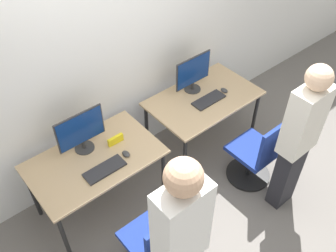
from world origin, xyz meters
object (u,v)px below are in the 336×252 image
keyboard_right (209,100)px  mouse_right (224,90)px  office_chair_right (256,156)px  monitor_left (81,131)px  keyboard_left (105,169)px  office_chair_left (155,245)px  monitor_right (193,73)px  mouse_left (126,154)px  person_right (299,137)px  person_left (181,241)px

keyboard_right → mouse_right: size_ratio=4.19×
keyboard_right → office_chair_right: office_chair_right is taller
monitor_left → mouse_right: monitor_left is taller
keyboard_left → office_chair_left: bearing=-88.8°
office_chair_right → monitor_right: bearing=94.9°
keyboard_left → mouse_left: (0.25, 0.03, 0.01)m
keyboard_left → person_right: (1.46, -0.93, 0.18)m
monitor_right → office_chair_right: bearing=-85.1°
office_chair_right → person_right: bearing=-89.2°
person_left → person_right: (1.50, 0.12, -0.07)m
keyboard_right → person_right: size_ratio=0.23×
person_left → office_chair_right: size_ratio=2.03×
keyboard_right → office_chair_right: 0.77m
mouse_left → person_left: size_ratio=0.05×
monitor_right → mouse_left: bearing=-163.4°
monitor_right → person_right: 1.30m
mouse_left → keyboard_right: 1.13m
monitor_left → keyboard_left: 0.40m
keyboard_left → monitor_right: (1.37, 0.36, 0.21)m
monitor_left → mouse_left: monitor_left is taller
monitor_left → office_chair_right: 1.81m
keyboard_left → keyboard_right: size_ratio=1.00×
office_chair_left → mouse_right: 1.83m
keyboard_right → mouse_right: 0.24m
office_chair_left → monitor_left: bearing=90.8°
keyboard_right → office_chair_right: (0.08, -0.67, -0.38)m
mouse_right → office_chair_left: bearing=-153.6°
monitor_left → office_chair_right: bearing=-32.1°
mouse_left → person_right: (1.21, -0.96, 0.18)m
office_chair_left → keyboard_right: size_ratio=2.32×
office_chair_right → keyboard_left: bearing=158.7°
keyboard_left → office_chair_left: 0.78m
monitor_left → person_left: size_ratio=0.26×
mouse_left → person_right: 1.55m
monitor_right → keyboard_right: 0.33m
mouse_left → office_chair_right: (1.21, -0.59, -0.38)m
keyboard_right → person_right: 1.06m
monitor_right → keyboard_right: monitor_right is taller
mouse_left → office_chair_right: size_ratio=0.10×
mouse_right → office_chair_right: size_ratio=0.10×
mouse_left → keyboard_left: bearing=-174.0°
mouse_left → person_left: (-0.29, -1.08, 0.24)m
mouse_left → monitor_left: bearing=127.7°
office_chair_left → office_chair_right: size_ratio=1.00×
monitor_left → person_right: (1.46, -1.28, -0.03)m
mouse_left → monitor_right: monitor_right is taller
mouse_right → person_left: bearing=-145.0°
mouse_right → keyboard_right: bearing=-178.7°
keyboard_right → office_chair_right: bearing=-83.2°
monitor_right → person_right: size_ratio=0.28×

